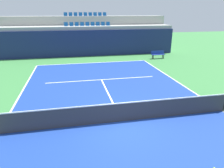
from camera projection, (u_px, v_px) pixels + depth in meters
ground_plane at (122, 121)px, 9.74m from camera, size 80.00×80.00×0.00m
court_surface at (122, 121)px, 9.73m from camera, size 11.00×24.00×0.01m
baseline_far at (93, 63)px, 20.76m from camera, size 11.00×0.10×0.00m
sideline_right at (222, 111)px, 10.76m from camera, size 0.10×24.00×0.00m
service_line_far at (101, 80)px, 15.64m from camera, size 8.26×0.10×0.00m
centre_service_line at (109, 96)px, 12.69m from camera, size 0.10×6.40×0.00m
back_wall at (89, 43)px, 23.51m from camera, size 20.38×0.30×2.95m
stands_tier_lower at (88, 40)px, 24.69m from camera, size 20.38×2.40×3.33m
stands_tier_upper at (86, 34)px, 26.73m from camera, size 20.38×2.40×4.39m
seating_row_lower at (87, 25)px, 24.18m from camera, size 5.42×0.44×0.44m
seating_row_upper at (85, 15)px, 26.04m from camera, size 5.42×0.44×0.44m
tennis_net at (122, 112)px, 9.57m from camera, size 11.08×0.08×1.07m
player_bench at (158, 54)px, 22.57m from camera, size 1.50×0.40×0.85m
tennis_ball_1 at (214, 168)px, 6.78m from camera, size 0.07×0.07×0.07m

